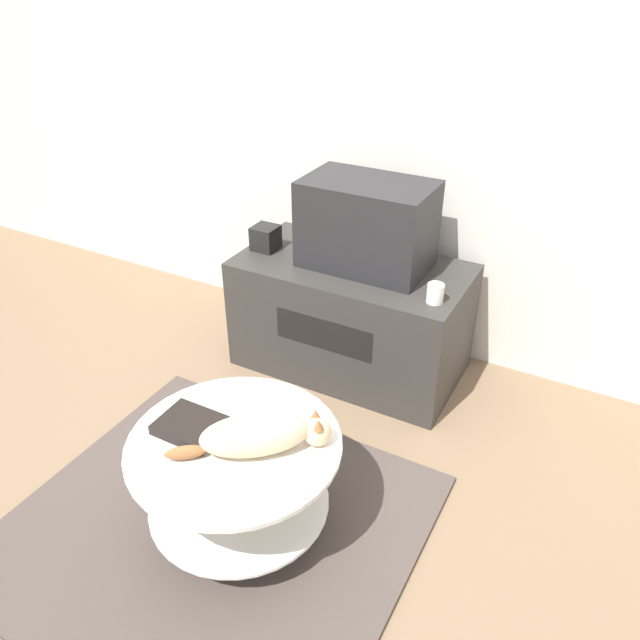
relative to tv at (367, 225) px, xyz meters
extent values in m
plane|color=#7F664C|center=(-0.03, -1.21, -0.77)|extent=(12.00, 12.00, 0.00)
cube|color=silver|center=(-0.03, 0.35, 0.53)|extent=(8.00, 0.05, 2.60)
cube|color=#4C423D|center=(-0.03, -1.21, -0.76)|extent=(1.43, 1.32, 0.02)
cube|color=#33302D|center=(-0.05, -0.02, -0.48)|extent=(1.09, 0.58, 0.57)
cube|color=black|center=(-0.05, -0.31, -0.43)|extent=(0.49, 0.01, 0.16)
cube|color=#232326|center=(0.00, 0.00, 0.00)|extent=(0.57, 0.35, 0.40)
cube|color=black|center=(0.00, -0.17, 0.01)|extent=(0.49, 0.01, 0.31)
cube|color=black|center=(-0.50, -0.07, -0.14)|extent=(0.12, 0.12, 0.12)
cylinder|color=white|center=(0.40, -0.18, -0.16)|extent=(0.07, 0.07, 0.08)
cylinder|color=#B2B2B7|center=(0.06, -1.16, -0.74)|extent=(0.31, 0.31, 0.01)
cylinder|color=#B7B7BC|center=(0.06, -1.16, -0.55)|extent=(0.04, 0.04, 0.39)
cylinder|color=white|center=(0.06, -1.16, -0.62)|extent=(0.64, 0.64, 0.01)
cylinder|color=white|center=(0.06, -1.16, -0.35)|extent=(0.73, 0.73, 0.02)
cube|color=#1E664C|center=(0.04, -1.12, -0.60)|extent=(0.22, 0.16, 0.02)
cube|color=beige|center=(0.09, -1.17, -0.60)|extent=(0.17, 0.11, 0.02)
cube|color=black|center=(-0.10, -1.18, -0.32)|extent=(0.22, 0.18, 0.04)
ellipsoid|color=beige|center=(0.15, -1.16, -0.27)|extent=(0.37, 0.34, 0.14)
sphere|color=beige|center=(0.31, -1.03, -0.29)|extent=(0.10, 0.10, 0.10)
cone|color=#996038|center=(0.29, -1.01, -0.24)|extent=(0.04, 0.04, 0.04)
cone|color=#996038|center=(0.32, -1.05, -0.24)|extent=(0.04, 0.04, 0.04)
ellipsoid|color=#996038|center=(-0.03, -1.30, -0.31)|extent=(0.13, 0.12, 0.05)
camera|label=1|loc=(1.06, -2.39, 1.10)|focal=35.00mm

